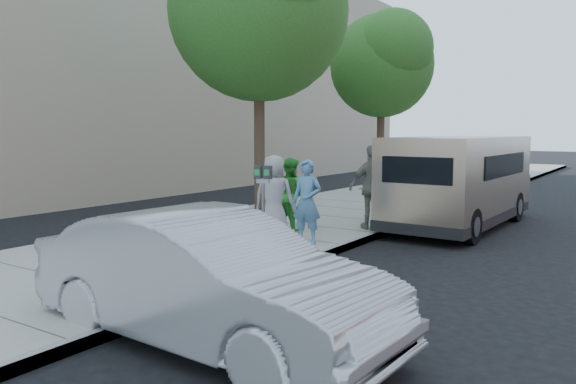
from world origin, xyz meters
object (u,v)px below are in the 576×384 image
object	(u,v)px
tree_far	(383,61)
person_green_shirt	(291,194)
tree_near	(260,4)
person_striped_polo	(373,187)
parking_meter	(263,189)
person_officer	(307,202)
person_gray_shirt	(274,196)
van	(461,180)
sedan	(209,279)

from	to	relation	value
tree_far	person_green_shirt	bearing A→B (deg)	-77.64
tree_near	tree_far	bearing A→B (deg)	90.00
person_green_shirt	person_striped_polo	distance (m)	1.85
tree_far	parking_meter	world-z (taller)	tree_far
parking_meter	person_green_shirt	bearing A→B (deg)	97.42
person_officer	person_gray_shirt	distance (m)	0.92
van	sedan	bearing A→B (deg)	-88.47
tree_near	van	size ratio (longest dim) A/B	1.26
person_gray_shirt	van	bearing A→B (deg)	-139.67
sedan	person_officer	bearing A→B (deg)	22.16
tree_far	person_gray_shirt	xyz separation A→B (m)	(2.22, -10.16, -3.88)
person_officer	person_striped_polo	bearing A→B (deg)	74.88
van	person_striped_polo	distance (m)	2.55
parking_meter	sedan	distance (m)	4.21
tree_far	person_officer	bearing A→B (deg)	-73.23
person_green_shirt	tree_far	bearing A→B (deg)	-61.05
parking_meter	person_striped_polo	size ratio (longest dim) A/B	0.83
van	tree_far	bearing A→B (deg)	130.53
tree_near	person_officer	xyz separation A→B (m)	(3.12, -2.74, -4.58)
tree_near	person_officer	size ratio (longest dim) A/B	4.59
parking_meter	person_officer	distance (m)	1.05
sedan	person_gray_shirt	bearing A→B (deg)	30.50
tree_far	person_gray_shirt	size ratio (longest dim) A/B	3.82
tree_far	sedan	distance (m)	16.24
sedan	person_green_shirt	distance (m)	6.32
tree_far	person_gray_shirt	bearing A→B (deg)	-77.68
sedan	person_striped_polo	size ratio (longest dim) A/B	2.36
parking_meter	sedan	bearing A→B (deg)	-74.51
person_officer	person_gray_shirt	bearing A→B (deg)	162.03
person_green_shirt	tree_near	bearing A→B (deg)	-22.72
sedan	person_officer	world-z (taller)	person_officer
sedan	person_officer	size ratio (longest dim) A/B	2.70
parking_meter	person_officer	size ratio (longest dim) A/B	0.95
tree_near	tree_far	world-z (taller)	tree_near
person_green_shirt	person_gray_shirt	world-z (taller)	person_gray_shirt
tree_far	van	distance (m)	8.45
tree_near	person_gray_shirt	distance (m)	5.67
tree_near	person_gray_shirt	world-z (taller)	tree_near
tree_far	sedan	xyz separation A→B (m)	(4.73, -14.97, -4.16)
sedan	tree_near	bearing A→B (deg)	35.62
parking_meter	person_gray_shirt	bearing A→B (deg)	103.36
tree_near	sedan	world-z (taller)	tree_near
tree_far	person_officer	world-z (taller)	tree_far
tree_near	tree_far	xyz separation A→B (m)	(-0.00, 7.60, -0.66)
sedan	person_green_shirt	bearing A→B (deg)	28.25
tree_far	person_striped_polo	world-z (taller)	tree_far
tree_near	person_officer	world-z (taller)	tree_near
person_gray_shirt	person_striped_polo	distance (m)	2.41
person_green_shirt	person_striped_polo	world-z (taller)	person_striped_polo
sedan	person_striped_polo	xyz separation A→B (m)	(-1.28, 6.88, 0.36)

